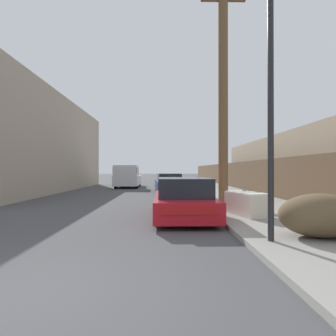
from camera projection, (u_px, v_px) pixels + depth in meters
The scene contains 12 objects.
ground_plane at pixel (15, 313), 3.15m from camera, with size 220.00×220.00×0.00m, color #444447.
sidewalk_curb at pixel (205, 186), 26.74m from camera, with size 4.20×63.00×0.12m, color gray.
discarded_fridge at pixel (247, 203), 9.27m from camera, with size 1.10×1.78×0.73m.
parked_sports_car_red at pixel (183, 200), 9.45m from camera, with size 1.80×4.61×1.27m.
car_parked_mid at pixel (169, 183), 20.77m from camera, with size 2.04×4.58×1.26m.
pickup_truck at pixel (128, 177), 25.40m from camera, with size 2.02×5.47×1.87m.
utility_pole at pixel (223, 89), 11.99m from camera, with size 1.80×0.38×9.15m.
street_lamp at pixel (271, 92), 5.89m from camera, with size 0.26×0.26×5.08m.
brush_pile at pixel (321, 215), 6.21m from camera, with size 1.76×1.29×0.90m.
wooden_fence at pixel (229, 175), 25.76m from camera, with size 0.08×44.98×1.98m, color brown.
building_left_block at pixel (19, 145), 21.20m from camera, with size 7.00×20.00×6.55m, color tan.
building_right_house at pixel (323, 165), 17.81m from camera, with size 6.00×21.73×3.60m, color gray.
Camera 1 is at (1.57, -3.19, 1.52)m, focal length 32.00 mm.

